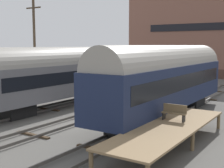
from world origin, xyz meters
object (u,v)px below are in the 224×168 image
(train_car_grey, at_px, (68,72))
(bench, at_px, (174,112))
(train_car_navy, at_px, (166,77))
(utility_pole, at_px, (35,47))

(train_car_grey, bearing_deg, bench, -20.95)
(train_car_grey, height_order, train_car_navy, train_car_navy)
(train_car_navy, relative_size, utility_pole, 1.73)
(train_car_navy, bearing_deg, bench, -61.62)
(bench, bearing_deg, train_car_navy, 118.38)
(train_car_grey, height_order, bench, train_car_grey)
(train_car_grey, height_order, utility_pole, utility_pole)
(train_car_grey, xyz_separation_m, bench, (11.94, -4.57, -1.37))
(train_car_navy, bearing_deg, train_car_grey, -179.77)
(bench, bearing_deg, train_car_grey, 159.05)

